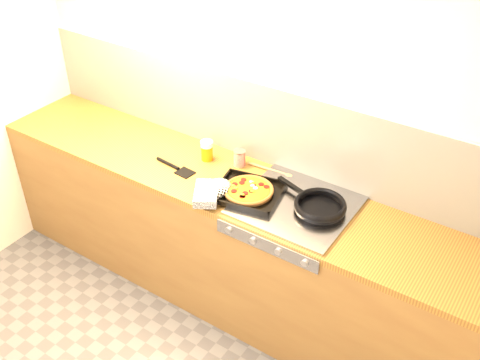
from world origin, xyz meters
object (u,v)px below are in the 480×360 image
Objects in this scene: pizza_on_tray at (237,191)px; tomato_can at (240,158)px; frying_pan at (319,206)px; juice_glass at (207,150)px.

pizza_on_tray is 0.32m from tomato_can.
frying_pan is 4.79× the size of tomato_can.
juice_glass is at bearing -164.65° from tomato_can.
juice_glass is at bearing 173.57° from frying_pan.
pizza_on_tray reaches higher than frying_pan.
juice_glass is (-0.36, 0.22, 0.02)m from pizza_on_tray.
tomato_can reaches higher than pizza_on_tray.
tomato_can is (-0.60, 0.15, 0.01)m from frying_pan.
pizza_on_tray is 3.84× the size of juice_glass.
juice_glass is (-0.80, 0.09, 0.02)m from frying_pan.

